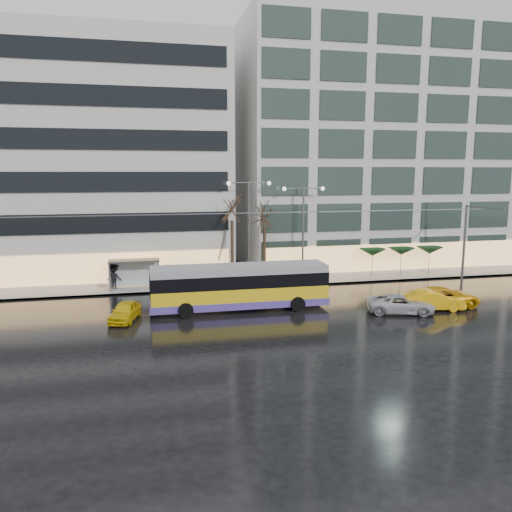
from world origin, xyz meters
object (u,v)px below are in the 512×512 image
object	(u,v)px
street_lamp_near	(249,218)
taxi_a	(125,311)
trolleybus	(240,288)
bus_shelter	(130,268)

from	to	relation	value
street_lamp_near	taxi_a	world-z (taller)	street_lamp_near
trolleybus	street_lamp_near	distance (m)	9.51
taxi_a	trolleybus	bearing A→B (deg)	22.10
trolleybus	street_lamp_near	bearing A→B (deg)	73.54
bus_shelter	taxi_a	size ratio (longest dim) A/B	1.11
trolleybus	street_lamp_near	xyz separation A→B (m)	(2.39, 8.10, 4.38)
trolleybus	bus_shelter	bearing A→B (deg)	135.03
bus_shelter	street_lamp_near	world-z (taller)	street_lamp_near
trolleybus	bus_shelter	size ratio (longest dim) A/B	3.07
trolleybus	street_lamp_near	world-z (taller)	street_lamp_near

